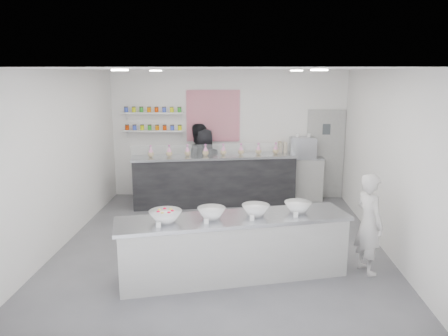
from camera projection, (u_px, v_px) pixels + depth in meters
The scene contains 26 objects.
floor at pixel (222, 243), 7.72m from camera, with size 6.00×6.00×0.00m, color #515156.
ceiling at pixel (222, 69), 7.08m from camera, with size 6.00×6.00×0.00m, color white.
back_wall at pixel (228, 135), 10.33m from camera, with size 5.50×5.50×0.00m, color white.
left_wall at pixel (63, 158), 7.51m from camera, with size 6.00×6.00×0.00m, color white.
right_wall at pixel (386, 161), 7.29m from camera, with size 6.00×6.00×0.00m, color white.
back_door at pixel (325, 154), 10.30m from camera, with size 0.88×0.04×2.10m, color #9A9A97.
pattern_panel at pixel (213, 116), 10.22m from camera, with size 1.25×0.03×1.20m, color #A9032E.
jar_shelf_lower at pixel (154, 131), 10.28m from camera, with size 1.45×0.22×0.04m, color silver.
jar_shelf_upper at pixel (153, 113), 10.19m from camera, with size 1.45×0.22×0.04m, color silver.
preserve_jars at pixel (153, 119), 10.20m from camera, with size 1.45×0.10×0.56m, color #C23200, non-canonical shape.
downlight_0 at pixel (120, 70), 6.16m from camera, with size 0.24×0.24×0.02m, color white.
downlight_1 at pixel (319, 70), 6.05m from camera, with size 0.24×0.24×0.02m, color white.
downlight_2 at pixel (156, 71), 8.70m from camera, with size 0.24×0.24×0.02m, color white.
downlight_3 at pixel (297, 71), 8.59m from camera, with size 0.24×0.24×0.02m, color white.
prep_counter at pixel (234, 247), 6.36m from camera, with size 3.37×0.77×0.92m, color #A09F9B.
back_bar at pixel (215, 180), 9.85m from camera, with size 3.65×0.67×1.13m, color black.
sneeze_guard at pixel (216, 151), 9.38m from camera, with size 3.60×0.02×0.31m, color white.
espresso_ledge at pixel (293, 178), 10.26m from camera, with size 1.37×0.44×1.02m, color #A09F9B.
espresso_machine at pixel (303, 148), 10.10m from camera, with size 0.59×0.41×0.45m, color #93969E.
cup_stacks at pixel (283, 150), 10.13m from camera, with size 0.25×0.24×0.34m, color tan, non-canonical shape.
prep_bowls at pixel (234, 212), 6.24m from camera, with size 2.35×0.50×0.16m, color white, non-canonical shape.
label_cards at pixel (223, 227), 5.76m from camera, with size 2.01×0.04×0.07m, color white, non-canonical shape.
cookie_bags at pixel (214, 150), 9.70m from camera, with size 2.94×0.14×0.26m, color pink, non-canonical shape.
woman_prep at pixel (369, 224), 6.45m from camera, with size 0.56×0.36×1.52m, color silver.
staff_left at pixel (198, 163), 10.09m from camera, with size 0.88×0.69×1.81m, color black.
staff_right at pixel (205, 165), 10.04m from camera, with size 0.83×0.54×1.70m, color black.
Camera 1 is at (0.34, -7.25, 2.95)m, focal length 35.00 mm.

